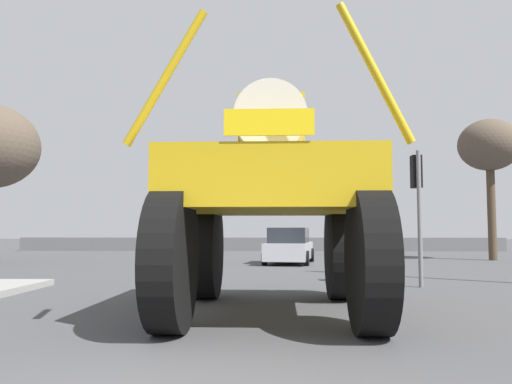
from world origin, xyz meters
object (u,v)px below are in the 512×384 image
at_px(sedan_ahead, 289,247).
at_px(traffic_signal_near_right, 417,188).
at_px(oversize_sprayer, 272,199).
at_px(traffic_signal_far_left, 340,214).
at_px(bare_tree_right, 489,147).

xyz_separation_m(sedan_ahead, traffic_signal_near_right, (3.00, -8.91, 1.80)).
bearing_deg(oversize_sprayer, traffic_signal_far_left, -9.89).
height_order(traffic_signal_far_left, bare_tree_right, bare_tree_right).
relative_size(sedan_ahead, traffic_signal_far_left, 1.34).
height_order(sedan_ahead, bare_tree_right, bare_tree_right).
height_order(sedan_ahead, traffic_signal_near_right, traffic_signal_near_right).
distance_m(traffic_signal_far_left, bare_tree_right, 8.60).
bearing_deg(traffic_signal_far_left, traffic_signal_near_right, -90.45).
height_order(oversize_sprayer, traffic_signal_far_left, oversize_sprayer).
distance_m(oversize_sprayer, traffic_signal_near_right, 5.72).
distance_m(sedan_ahead, traffic_signal_near_right, 9.57).
bearing_deg(sedan_ahead, oversize_sprayer, -174.58).
height_order(traffic_signal_near_right, bare_tree_right, bare_tree_right).
bearing_deg(traffic_signal_near_right, sedan_ahead, 108.61).
relative_size(traffic_signal_near_right, traffic_signal_far_left, 1.07).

